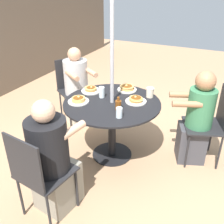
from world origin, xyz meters
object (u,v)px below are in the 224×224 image
object	(u,v)px
pancake_plate_a	(78,100)
pancake_plate_c	(127,88)
diner_south	(53,162)
diner_east	(77,90)
patio_chair_south	(38,172)
drinking_glass_a	(102,92)
coffee_cup	(150,92)
pancake_plate_b	(136,100)
syrup_bottle	(118,105)
patio_table	(112,113)
patio_chair_north	(212,121)
diner_north	(196,121)
drinking_glass_b	(119,113)
pancake_plate_d	(91,90)
patio_chair_east	(73,86)

from	to	relation	value
pancake_plate_a	pancake_plate_c	world-z (taller)	pancake_plate_c
diner_south	pancake_plate_c	xyz separation A→B (m)	(1.38, -0.16, 0.24)
diner_east	patio_chair_south	bearing A→B (deg)	54.62
drinking_glass_a	diner_south	bearing A→B (deg)	-178.13
pancake_plate_c	coffee_cup	bearing A→B (deg)	-102.19
diner_east	pancake_plate_b	world-z (taller)	diner_east
pancake_plate_c	syrup_bottle	distance (m)	0.55
patio_chair_south	pancake_plate_b	xyz separation A→B (m)	(1.28, -0.41, 0.23)
patio_table	patio_chair_north	distance (m)	1.17
diner_north	drinking_glass_b	world-z (taller)	diner_north
patio_table	drinking_glass_b	bearing A→B (deg)	-142.80
diner_south	pancake_plate_b	size ratio (longest dim) A/B	4.80
patio_table	pancake_plate_d	world-z (taller)	pancake_plate_d
pancake_plate_a	drinking_glass_a	bearing A→B (deg)	-37.70
patio_chair_south	drinking_glass_b	distance (m)	0.98
diner_north	pancake_plate_c	xyz separation A→B (m)	(0.04, 0.90, 0.23)
diner_east	pancake_plate_b	distance (m)	1.18
pancake_plate_a	pancake_plate_b	distance (m)	0.66
diner_east	pancake_plate_d	size ratio (longest dim) A/B	4.78
patio_chair_north	diner_north	size ratio (longest dim) A/B	0.82
diner_north	drinking_glass_a	size ratio (longest dim) A/B	8.80
coffee_cup	drinking_glass_b	distance (m)	0.63
patio_chair_north	diner_east	size ratio (longest dim) A/B	0.81
patio_chair_east	coffee_cup	distance (m)	1.39
drinking_glass_b	diner_east	bearing A→B (deg)	51.59
pancake_plate_c	pancake_plate_d	world-z (taller)	pancake_plate_c
patio_table	patio_chair_north	xyz separation A→B (m)	(0.42, -1.09, -0.05)
diner_north	diner_east	bearing A→B (deg)	62.88
patio_chair_east	drinking_glass_a	bearing A→B (deg)	87.98
diner_south	coffee_cup	xyz separation A→B (m)	(1.31, -0.48, 0.27)
coffee_cup	patio_table	bearing A→B (deg)	133.25
patio_chair_east	drinking_glass_b	xyz separation A→B (m)	(-0.93, -1.20, 0.26)
pancake_plate_a	drinking_glass_a	distance (m)	0.30
patio_chair_east	drinking_glass_b	size ratio (longest dim) A/B	8.57
patio_chair_south	diner_north	bearing A→B (deg)	62.28
pancake_plate_a	pancake_plate_d	size ratio (longest dim) A/B	1.00
diner_south	patio_chair_north	bearing A→B (deg)	56.78
diner_east	pancake_plate_d	xyz separation A→B (m)	(-0.38, -0.45, 0.24)
patio_table	diner_south	world-z (taller)	diner_south
coffee_cup	drinking_glass_b	world-z (taller)	coffee_cup
patio_chair_east	diner_east	xyz separation A→B (m)	(-0.10, -0.15, -0.01)
pancake_plate_c	patio_chair_east	bearing A→B (deg)	76.57
diner_north	patio_chair_east	bearing A→B (deg)	60.46
coffee_cup	pancake_plate_a	bearing A→B (deg)	125.23
patio_table	diner_south	size ratio (longest dim) A/B	0.97
patio_table	patio_chair_south	world-z (taller)	patio_chair_south
patio_table	diner_south	bearing A→B (deg)	172.16
patio_chair_north	coffee_cup	xyz separation A→B (m)	(-0.10, 0.74, 0.26)
patio_table	patio_chair_east	distance (m)	1.17
diner_east	pancake_plate_c	bearing A→B (deg)	113.61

